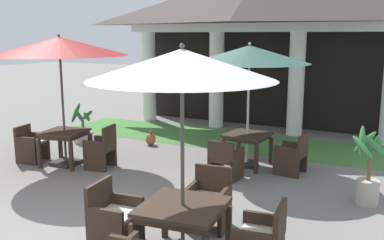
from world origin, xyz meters
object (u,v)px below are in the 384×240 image
patio_chair_near_foreground_west (113,217)px  patio_table_mid_right (247,138)px  patio_table_mid_left (65,136)px  patio_umbrella_mid_right (249,55)px  patio_chair_mid_right_east (292,155)px  potted_palm_left_edge (83,132)px  patio_chair_mid_right_south (225,160)px  patio_table_near_foreground (183,212)px  patio_chair_near_foreground_north (209,201)px  terracotta_urn (151,139)px  patio_chair_mid_left_west (31,145)px  patio_umbrella_near_foreground (182,67)px  potted_palm_right_edge (368,176)px  patio_chair_mid_left_east (102,149)px  patio_umbrella_mid_left (59,47)px

patio_chair_near_foreground_west → patio_table_mid_right: 4.25m
patio_table_mid_left → patio_umbrella_mid_right: size_ratio=0.37×
patio_table_mid_left → patio_umbrella_mid_right: 4.31m
patio_chair_mid_right_east → potted_palm_left_edge: potted_palm_left_edge is taller
patio_chair_mid_right_east → patio_chair_mid_right_south: patio_chair_mid_right_east is taller
patio_table_near_foreground → patio_chair_near_foreground_north: patio_chair_near_foreground_north is taller
patio_chair_near_foreground_north → terracotta_urn: size_ratio=2.26×
patio_umbrella_mid_right → terracotta_urn: patio_umbrella_mid_right is taller
patio_table_mid_left → patio_chair_mid_right_south: bearing=11.5°
patio_chair_mid_left_west → terracotta_urn: size_ratio=2.05×
patio_umbrella_near_foreground → potted_palm_right_edge: 4.03m
patio_chair_near_foreground_west → patio_chair_near_foreground_north: size_ratio=0.99×
patio_chair_mid_right_east → patio_chair_mid_left_east: bearing=116.8°
patio_table_mid_right → patio_table_near_foreground: bearing=-81.2°
patio_chair_mid_left_east → patio_chair_mid_right_south: 2.66m
patio_chair_near_foreground_west → patio_chair_mid_left_west: size_ratio=1.09×
patio_table_near_foreground → patio_chair_near_foreground_west: size_ratio=1.25×
patio_umbrella_near_foreground → potted_palm_right_edge: patio_umbrella_near_foreground is taller
patio_chair_mid_left_east → patio_table_mid_right: (2.69, 1.56, 0.20)m
patio_table_mid_left → patio_umbrella_mid_left: size_ratio=0.34×
patio_chair_mid_left_east → potted_palm_right_edge: 5.23m
patio_chair_mid_right_east → potted_palm_left_edge: (-5.60, 0.14, -0.13)m
potted_palm_left_edge → patio_chair_near_foreground_west: bearing=-45.3°
patio_umbrella_near_foreground → patio_umbrella_mid_right: 4.17m
patio_umbrella_mid_left → patio_chair_mid_left_east: size_ratio=3.10×
patio_chair_near_foreground_west → patio_table_mid_right: bearing=169.3°
patio_chair_mid_left_west → patio_chair_mid_right_south: size_ratio=1.02×
terracotta_urn → patio_chair_mid_right_south: bearing=-30.0°
potted_palm_right_edge → patio_table_mid_right: bearing=155.8°
potted_palm_right_edge → patio_chair_mid_left_east: bearing=-175.4°
patio_umbrella_mid_left → patio_umbrella_mid_right: bearing=25.6°
patio_umbrella_mid_right → potted_palm_left_edge: 5.06m
patio_table_mid_left → potted_palm_left_edge: size_ratio=0.94×
patio_umbrella_mid_left → potted_palm_left_edge: patio_umbrella_mid_left is taller
patio_chair_near_foreground_west → potted_palm_right_edge: size_ratio=0.66×
patio_chair_mid_left_west → patio_chair_mid_left_east: size_ratio=0.87×
patio_chair_mid_right_east → patio_chair_mid_right_south: bearing=134.9°
patio_table_near_foreground → patio_chair_mid_right_east: size_ratio=1.31×
patio_chair_mid_left_west → patio_table_near_foreground: bearing=55.9°
patio_chair_near_foreground_west → patio_umbrella_mid_right: 4.68m
patio_chair_mid_left_east → patio_umbrella_near_foreground: bearing=-137.6°
patio_table_mid_right → patio_umbrella_mid_right: size_ratio=0.35×
patio_umbrella_mid_right → patio_chair_mid_right_south: (-0.09, -1.00, -2.00)m
patio_chair_mid_left_east → patio_chair_mid_right_east: 3.97m
potted_palm_left_edge → terracotta_urn: (1.78, 0.52, -0.10)m
patio_chair_near_foreground_north → patio_chair_mid_left_west: 5.12m
patio_umbrella_mid_right → patio_chair_mid_right_east: (1.01, -0.09, -1.99)m
patio_table_mid_left → potted_palm_right_edge: potted_palm_right_edge is taller
patio_chair_mid_right_east → patio_table_mid_left: bearing=114.7°
patio_chair_mid_right_east → terracotta_urn: bearing=85.3°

